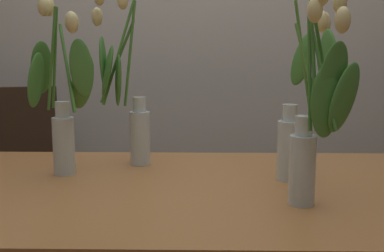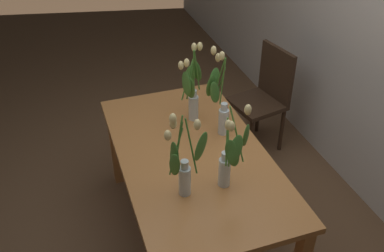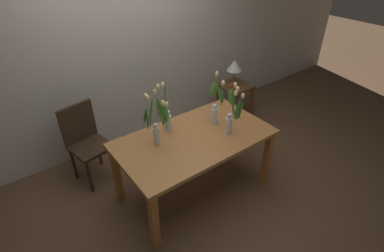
# 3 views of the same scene
# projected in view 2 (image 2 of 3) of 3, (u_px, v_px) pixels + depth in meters

# --- Properties ---
(ground_plane) EXTENTS (18.00, 18.00, 0.00)m
(ground_plane) POSITION_uv_depth(u_px,v_px,m) (192.00, 233.00, 3.11)
(ground_plane) COLOR brown
(dining_table) EXTENTS (1.60, 0.90, 0.74)m
(dining_table) POSITION_uv_depth(u_px,v_px,m) (192.00, 164.00, 2.74)
(dining_table) COLOR #B7753D
(dining_table) RESTS_ON ground
(tulip_vase_0) EXTENTS (0.17, 0.24, 0.55)m
(tulip_vase_0) POSITION_uv_depth(u_px,v_px,m) (183.00, 166.00, 2.24)
(tulip_vase_0) COLOR silver
(tulip_vase_0) RESTS_ON dining_table
(tulip_vase_1) EXTENTS (0.24, 0.22, 0.55)m
(tulip_vase_1) POSITION_uv_depth(u_px,v_px,m) (192.00, 91.00, 2.87)
(tulip_vase_1) COLOR silver
(tulip_vase_1) RESTS_ON dining_table
(tulip_vase_2) EXTENTS (0.16, 0.18, 0.57)m
(tulip_vase_2) POSITION_uv_depth(u_px,v_px,m) (230.00, 159.00, 2.31)
(tulip_vase_2) COLOR silver
(tulip_vase_2) RESTS_ON dining_table
(tulip_vase_3) EXTENTS (0.18, 0.13, 0.58)m
(tulip_vase_3) POSITION_uv_depth(u_px,v_px,m) (220.00, 103.00, 2.77)
(tulip_vase_3) COLOR silver
(tulip_vase_3) RESTS_ON dining_table
(dining_chair) EXTENTS (0.47, 0.47, 0.93)m
(dining_chair) POSITION_uv_depth(u_px,v_px,m) (265.00, 94.00, 3.71)
(dining_chair) COLOR #382619
(dining_chair) RESTS_ON ground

